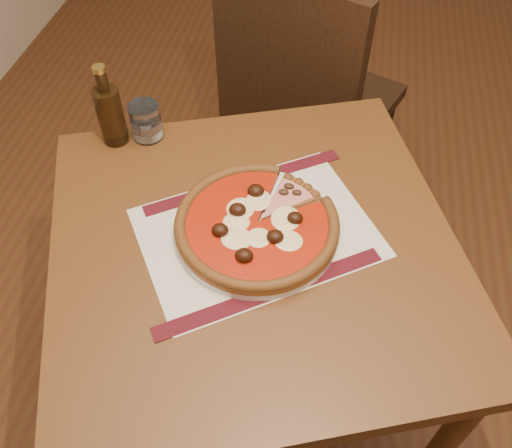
{
  "coord_description": "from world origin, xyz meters",
  "views": [
    {
      "loc": [
        -0.83,
        -0.44,
        1.6
      ],
      "look_at": [
        -0.96,
        0.24,
        0.78
      ],
      "focal_mm": 38.0,
      "sensor_mm": 36.0,
      "label": 1
    }
  ],
  "objects": [
    {
      "name": "ham_slice",
      "position": [
        -0.9,
        0.32,
        0.78
      ],
      "size": [
        0.11,
        0.14,
        0.02
      ],
      "rotation": [
        0.0,
        0.0,
        1.01
      ],
      "color": "#976124",
      "rests_on": "plate"
    },
    {
      "name": "bottle",
      "position": [
        -1.33,
        0.46,
        0.83
      ],
      "size": [
        0.06,
        0.06,
        0.2
      ],
      "color": "#37220D",
      "rests_on": "table"
    },
    {
      "name": "table",
      "position": [
        -0.96,
        0.22,
        0.65
      ],
      "size": [
        1.03,
        1.03,
        0.75
      ],
      "rotation": [
        0.0,
        0.0,
        0.36
      ],
      "color": "brown",
      "rests_on": "ground"
    },
    {
      "name": "plate",
      "position": [
        -0.96,
        0.24,
        0.76
      ],
      "size": [
        0.33,
        0.33,
        0.02
      ],
      "primitive_type": "cylinder",
      "color": "white",
      "rests_on": "placemat"
    },
    {
      "name": "pizza",
      "position": [
        -0.96,
        0.24,
        0.78
      ],
      "size": [
        0.33,
        0.33,
        0.04
      ],
      "color": "#976124",
      "rests_on": "plate"
    },
    {
      "name": "chair_far",
      "position": [
        -0.94,
        0.98,
        0.56
      ],
      "size": [
        0.6,
        0.6,
        0.98
      ],
      "rotation": [
        0.0,
        0.0,
        2.73
      ],
      "color": "black",
      "rests_on": "ground"
    },
    {
      "name": "placemat",
      "position": [
        -0.96,
        0.24,
        0.75
      ],
      "size": [
        0.56,
        0.52,
        0.0
      ],
      "primitive_type": "cube",
      "rotation": [
        0.0,
        0.0,
        0.58
      ],
      "color": "beige",
      "rests_on": "table"
    },
    {
      "name": "water_glass",
      "position": [
        -1.26,
        0.49,
        0.79
      ],
      "size": [
        0.09,
        0.09,
        0.09
      ],
      "primitive_type": "cylinder",
      "rotation": [
        0.0,
        0.0,
        0.22
      ],
      "color": "white",
      "rests_on": "table"
    }
  ]
}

